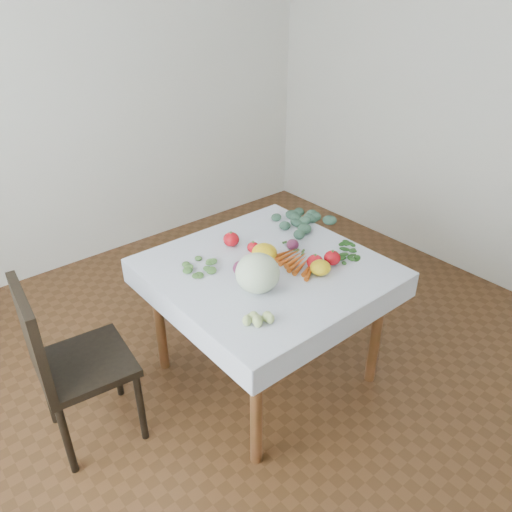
{
  "coord_description": "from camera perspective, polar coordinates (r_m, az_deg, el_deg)",
  "views": [
    {
      "loc": [
        -1.49,
        -1.7,
        2.14
      ],
      "look_at": [
        -0.05,
        0.03,
        0.82
      ],
      "focal_mm": 35.0,
      "sensor_mm": 36.0,
      "label": 1
    }
  ],
  "objects": [
    {
      "name": "ground",
      "position": [
        3.11,
        1.08,
        -13.1
      ],
      "size": [
        4.0,
        4.0,
        0.0
      ],
      "primitive_type": "plane",
      "color": "#57341B"
    },
    {
      "name": "back_wall",
      "position": [
        4.06,
        -18.46,
        17.71
      ],
      "size": [
        4.0,
        0.04,
        2.7
      ],
      "primitive_type": "cube",
      "color": "silver",
      "rests_on": "ground"
    },
    {
      "name": "table",
      "position": [
        2.7,
        1.21,
        -3.0
      ],
      "size": [
        1.0,
        1.0,
        0.75
      ],
      "color": "brown",
      "rests_on": "ground"
    },
    {
      "name": "tablecloth",
      "position": [
        2.65,
        1.24,
        -1.2
      ],
      "size": [
        1.12,
        1.12,
        0.01
      ],
      "primitive_type": "cube",
      "color": "white",
      "rests_on": "table"
    },
    {
      "name": "chair",
      "position": [
        2.56,
        -21.13,
        -10.78
      ],
      "size": [
        0.47,
        0.47,
        0.95
      ],
      "color": "black",
      "rests_on": "ground"
    },
    {
      "name": "cabbage",
      "position": [
        2.41,
        0.18,
        -1.97
      ],
      "size": [
        0.28,
        0.28,
        0.2
      ],
      "primitive_type": "ellipsoid",
      "rotation": [
        0.0,
        0.0,
        0.35
      ],
      "color": "#E2F5CD",
      "rests_on": "tablecloth"
    },
    {
      "name": "tomato_a",
      "position": [
        2.76,
        -0.32,
        1.0
      ],
      "size": [
        0.09,
        0.09,
        0.06
      ],
      "primitive_type": "ellipsoid",
      "rotation": [
        0.0,
        0.0,
        0.35
      ],
      "color": "red",
      "rests_on": "tablecloth"
    },
    {
      "name": "tomato_b",
      "position": [
        2.83,
        -2.86,
        1.92
      ],
      "size": [
        0.11,
        0.11,
        0.08
      ],
      "primitive_type": "ellipsoid",
      "rotation": [
        0.0,
        0.0,
        0.26
      ],
      "color": "red",
      "rests_on": "tablecloth"
    },
    {
      "name": "tomato_c",
      "position": [
        2.63,
        6.76,
        -0.69
      ],
      "size": [
        0.12,
        0.12,
        0.08
      ],
      "primitive_type": "ellipsoid",
      "rotation": [
        0.0,
        0.0,
        -0.41
      ],
      "color": "red",
      "rests_on": "tablecloth"
    },
    {
      "name": "tomato_d",
      "position": [
        2.67,
        8.7,
        -0.22
      ],
      "size": [
        0.1,
        0.1,
        0.08
      ],
      "primitive_type": "ellipsoid",
      "rotation": [
        0.0,
        0.0,
        0.08
      ],
      "color": "red",
      "rests_on": "tablecloth"
    },
    {
      "name": "heirloom_back",
      "position": [
        2.68,
        0.96,
        0.39
      ],
      "size": [
        0.17,
        0.17,
        0.1
      ],
      "primitive_type": "ellipsoid",
      "rotation": [
        0.0,
        0.0,
        0.33
      ],
      "color": "#FFF21A",
      "rests_on": "tablecloth"
    },
    {
      "name": "heirloom_front",
      "position": [
        2.58,
        7.36,
        -1.32
      ],
      "size": [
        0.14,
        0.14,
        0.08
      ],
      "primitive_type": "ellipsoid",
      "rotation": [
        0.0,
        0.0,
        -0.39
      ],
      "color": "#FFF21A",
      "rests_on": "tablecloth"
    },
    {
      "name": "onion_a",
      "position": [
        2.56,
        -1.69,
        -1.39
      ],
      "size": [
        0.09,
        0.09,
        0.08
      ],
      "primitive_type": "ellipsoid",
      "rotation": [
        0.0,
        0.0,
        -0.05
      ],
      "color": "#511732",
      "rests_on": "tablecloth"
    },
    {
      "name": "onion_b",
      "position": [
        2.8,
        4.21,
        1.32
      ],
      "size": [
        0.08,
        0.08,
        0.06
      ],
      "primitive_type": "ellipsoid",
      "rotation": [
        0.0,
        0.0,
        0.23
      ],
      "color": "#511732",
      "rests_on": "tablecloth"
    },
    {
      "name": "tomatillo_cluster",
      "position": [
        2.23,
        0.21,
        -7.25
      ],
      "size": [
        0.13,
        0.12,
        0.04
      ],
      "color": "#BFD87C",
      "rests_on": "tablecloth"
    },
    {
      "name": "carrot_bunch",
      "position": [
        2.67,
        4.76,
        -0.59
      ],
      "size": [
        0.19,
        0.3,
        0.03
      ],
      "color": "#CE5E16",
      "rests_on": "tablecloth"
    },
    {
      "name": "kale_bunch",
      "position": [
        3.07,
        4.55,
        3.96
      ],
      "size": [
        0.36,
        0.31,
        0.05
      ],
      "color": "#3B624D",
      "rests_on": "tablecloth"
    },
    {
      "name": "basil_bunch",
      "position": [
        2.8,
        10.13,
        0.34
      ],
      "size": [
        0.24,
        0.18,
        0.01
      ],
      "color": "#22561B",
      "rests_on": "tablecloth"
    },
    {
      "name": "dill_bunch",
      "position": [
        2.65,
        -6.41,
        -1.13
      ],
      "size": [
        0.18,
        0.17,
        0.02
      ],
      "color": "#497E39",
      "rests_on": "tablecloth"
    }
  ]
}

